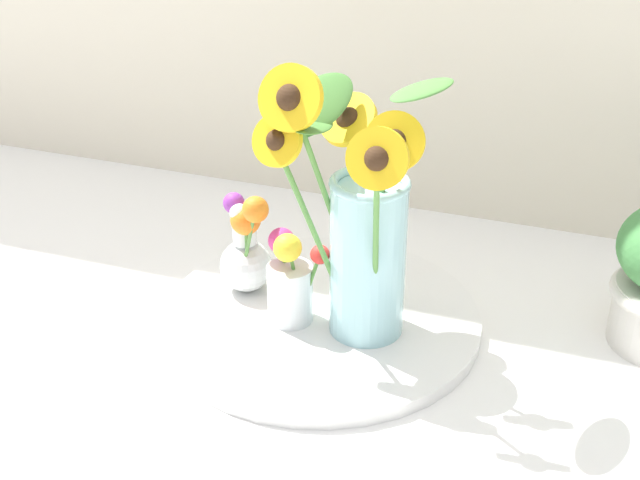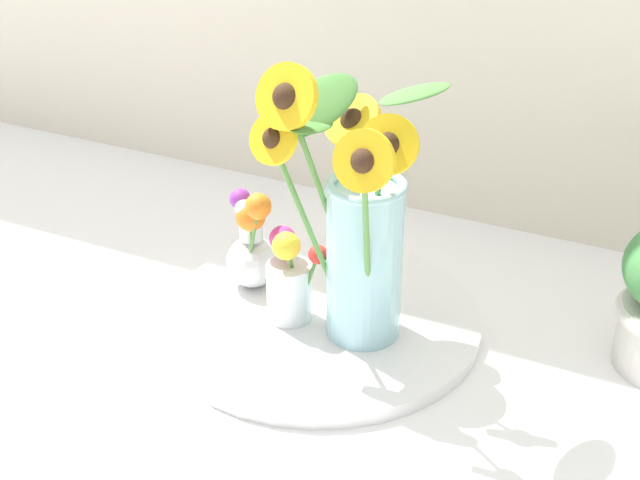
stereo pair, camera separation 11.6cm
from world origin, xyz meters
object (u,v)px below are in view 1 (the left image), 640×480
at_px(serving_tray, 320,319).
at_px(vase_bulb_right, 246,250).
at_px(vase_small_center, 293,281).
at_px(mason_jar_sunflowers, 361,227).

distance_m(serving_tray, vase_bulb_right, 0.14).
relative_size(serving_tray, vase_bulb_right, 2.65).
bearing_deg(vase_bulb_right, vase_small_center, -27.70).
distance_m(vase_small_center, vase_bulb_right, 0.10).
bearing_deg(vase_bulb_right, mason_jar_sunflowers, -11.68).
xyz_separation_m(serving_tray, mason_jar_sunflowers, (0.06, -0.02, 0.16)).
relative_size(mason_jar_sunflowers, vase_bulb_right, 2.24).
bearing_deg(mason_jar_sunflowers, vase_small_center, -174.11).
height_order(vase_small_center, vase_bulb_right, vase_bulb_right).
bearing_deg(serving_tray, mason_jar_sunflowers, -14.19).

